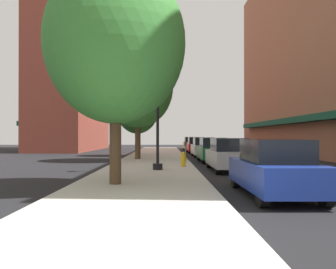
% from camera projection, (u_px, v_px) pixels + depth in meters
% --- Properties ---
extents(ground_plane, '(90.00, 90.00, 0.00)m').
position_uv_depth(ground_plane, '(210.00, 161.00, 23.82)').
color(ground_plane, black).
extents(sidewalk_slab, '(4.80, 50.00, 0.12)m').
position_uv_depth(sidewalk_slab, '(154.00, 159.00, 24.80)').
color(sidewalk_slab, '#B7B2A8').
rests_on(sidewalk_slab, ground).
extents(building_right_brick, '(6.80, 40.00, 20.40)m').
position_uv_depth(building_right_brick, '(336.00, 35.00, 27.93)').
color(building_right_brick, '#9E6047').
rests_on(building_right_brick, ground).
extents(building_far_background, '(6.80, 18.00, 18.95)m').
position_uv_depth(building_far_background, '(73.00, 76.00, 42.78)').
color(building_far_background, brown).
rests_on(building_far_background, ground).
extents(lamppost, '(0.48, 0.48, 5.90)m').
position_uv_depth(lamppost, '(158.00, 107.00, 16.38)').
color(lamppost, black).
rests_on(lamppost, sidewalk_slab).
extents(fire_hydrant, '(0.33, 0.26, 0.79)m').
position_uv_depth(fire_hydrant, '(183.00, 159.00, 18.09)').
color(fire_hydrant, gold).
rests_on(fire_hydrant, sidewalk_slab).
extents(parking_meter_near, '(0.14, 0.09, 1.31)m').
position_uv_depth(parking_meter_near, '(185.00, 149.00, 20.65)').
color(parking_meter_near, slate).
rests_on(parking_meter_near, sidewalk_slab).
extents(tree_near, '(4.81, 4.81, 7.59)m').
position_uv_depth(tree_near, '(115.00, 44.00, 11.52)').
color(tree_near, '#4C3823').
rests_on(tree_near, sidewalk_slab).
extents(tree_mid, '(5.07, 5.07, 8.09)m').
position_uv_depth(tree_mid, '(138.00, 87.00, 24.01)').
color(tree_mid, '#4C3823').
rests_on(tree_mid, sidewalk_slab).
extents(tree_far, '(3.78, 3.78, 6.21)m').
position_uv_depth(tree_far, '(137.00, 110.00, 29.96)').
color(tree_far, '#4C3823').
rests_on(tree_far, sidewalk_slab).
extents(car_blue, '(1.80, 4.30, 1.66)m').
position_uv_depth(car_blue, '(274.00, 169.00, 9.78)').
color(car_blue, black).
rests_on(car_blue, ground).
extents(car_silver, '(1.80, 4.30, 1.66)m').
position_uv_depth(car_silver, '(228.00, 155.00, 16.92)').
color(car_silver, black).
rests_on(car_silver, ground).
extents(car_green, '(1.80, 4.30, 1.66)m').
position_uv_depth(car_green, '(213.00, 150.00, 22.65)').
color(car_green, black).
rests_on(car_green, ground).
extents(car_white, '(1.80, 4.30, 1.66)m').
position_uv_depth(car_white, '(203.00, 147.00, 28.40)').
color(car_white, black).
rests_on(car_white, ground).
extents(car_red, '(1.80, 4.30, 1.66)m').
position_uv_depth(car_red, '(196.00, 145.00, 35.21)').
color(car_red, black).
rests_on(car_red, ground).
extents(car_yellow, '(1.80, 4.30, 1.66)m').
position_uv_depth(car_yellow, '(191.00, 144.00, 42.40)').
color(car_yellow, black).
rests_on(car_yellow, ground).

